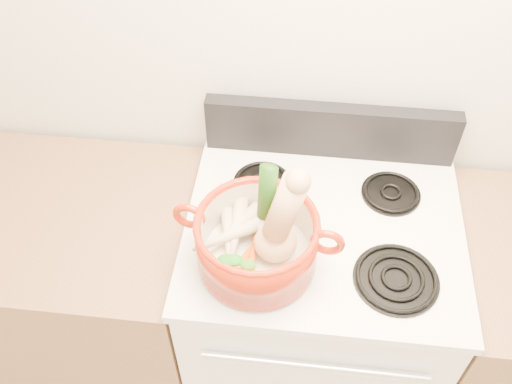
# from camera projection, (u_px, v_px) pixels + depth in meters

# --- Properties ---
(wall_back) EXTENTS (3.50, 0.02, 2.60)m
(wall_back) POSITION_uv_depth(u_px,v_px,m) (340.00, 48.00, 1.57)
(wall_back) COLOR silver
(wall_back) RESTS_ON floor
(stove_body) EXTENTS (0.76, 0.65, 0.92)m
(stove_body) POSITION_uv_depth(u_px,v_px,m) (312.00, 314.00, 1.96)
(stove_body) COLOR white
(stove_body) RESTS_ON floor
(cooktop) EXTENTS (0.78, 0.67, 0.03)m
(cooktop) POSITION_uv_depth(u_px,v_px,m) (324.00, 229.00, 1.61)
(cooktop) COLOR white
(cooktop) RESTS_ON stove_body
(control_backsplash) EXTENTS (0.76, 0.05, 0.18)m
(control_backsplash) POSITION_uv_depth(u_px,v_px,m) (330.00, 130.00, 1.73)
(control_backsplash) COLOR black
(control_backsplash) RESTS_ON cooktop
(oven_handle) EXTENTS (0.60, 0.02, 0.02)m
(oven_handle) POSITION_uv_depth(u_px,v_px,m) (314.00, 366.00, 1.50)
(oven_handle) COLOR silver
(oven_handle) RESTS_ON stove_body
(counter_left) EXTENTS (1.36, 0.65, 0.90)m
(counter_left) POSITION_uv_depth(u_px,v_px,m) (14.00, 286.00, 2.05)
(counter_left) COLOR brown
(counter_left) RESTS_ON floor
(burner_front_left) EXTENTS (0.22, 0.22, 0.02)m
(burner_front_left) POSITION_uv_depth(u_px,v_px,m) (250.00, 265.00, 1.50)
(burner_front_left) COLOR black
(burner_front_left) RESTS_ON cooktop
(burner_front_right) EXTENTS (0.22, 0.22, 0.02)m
(burner_front_right) POSITION_uv_depth(u_px,v_px,m) (396.00, 278.00, 1.47)
(burner_front_right) COLOR black
(burner_front_right) RESTS_ON cooktop
(burner_back_left) EXTENTS (0.17, 0.17, 0.02)m
(burner_back_left) POSITION_uv_depth(u_px,v_px,m) (262.00, 182.00, 1.70)
(burner_back_left) COLOR black
(burner_back_left) RESTS_ON cooktop
(burner_back_right) EXTENTS (0.17, 0.17, 0.02)m
(burner_back_right) POSITION_uv_depth(u_px,v_px,m) (391.00, 192.00, 1.67)
(burner_back_right) COLOR black
(burner_back_right) RESTS_ON cooktop
(dutch_oven) EXTENTS (0.35, 0.35, 0.15)m
(dutch_oven) POSITION_uv_depth(u_px,v_px,m) (257.00, 242.00, 1.44)
(dutch_oven) COLOR #9F1F09
(dutch_oven) RESTS_ON burner_front_left
(pot_handle_left) EXTENTS (0.09, 0.03, 0.09)m
(pot_handle_left) POSITION_uv_depth(u_px,v_px,m) (189.00, 216.00, 1.43)
(pot_handle_left) COLOR #9F1F09
(pot_handle_left) RESTS_ON dutch_oven
(pot_handle_right) EXTENTS (0.09, 0.03, 0.09)m
(pot_handle_right) POSITION_uv_depth(u_px,v_px,m) (327.00, 242.00, 1.38)
(pot_handle_right) COLOR #9F1F09
(pot_handle_right) RESTS_ON dutch_oven
(squash) EXTENTS (0.22, 0.18, 0.30)m
(squash) POSITION_uv_depth(u_px,v_px,m) (277.00, 219.00, 1.37)
(squash) COLOR tan
(squash) RESTS_ON dutch_oven
(leek) EXTENTS (0.06, 0.09, 0.29)m
(leek) POSITION_uv_depth(u_px,v_px,m) (266.00, 211.00, 1.38)
(leek) COLOR silver
(leek) RESTS_ON dutch_oven
(ginger) EXTENTS (0.09, 0.07, 0.05)m
(ginger) POSITION_uv_depth(u_px,v_px,m) (266.00, 224.00, 1.51)
(ginger) COLOR tan
(ginger) RESTS_ON dutch_oven
(parsnip_0) EXTENTS (0.07, 0.20, 0.05)m
(parsnip_0) POSITION_uv_depth(u_px,v_px,m) (229.00, 241.00, 1.47)
(parsnip_0) COLOR beige
(parsnip_0) RESTS_ON dutch_oven
(parsnip_1) EXTENTS (0.17, 0.19, 0.06)m
(parsnip_1) POSITION_uv_depth(u_px,v_px,m) (230.00, 232.00, 1.48)
(parsnip_1) COLOR beige
(parsnip_1) RESTS_ON dutch_oven
(parsnip_2) EXTENTS (0.05, 0.22, 0.07)m
(parsnip_2) POSITION_uv_depth(u_px,v_px,m) (237.00, 226.00, 1.48)
(parsnip_2) COLOR #EEE3C2
(parsnip_2) RESTS_ON dutch_oven
(parsnip_3) EXTENTS (0.20, 0.13, 0.06)m
(parsnip_3) POSITION_uv_depth(u_px,v_px,m) (228.00, 235.00, 1.46)
(parsnip_3) COLOR beige
(parsnip_3) RESTS_ON dutch_oven
(carrot_0) EXTENTS (0.08, 0.16, 0.04)m
(carrot_0) POSITION_uv_depth(u_px,v_px,m) (249.00, 260.00, 1.44)
(carrot_0) COLOR #C35409
(carrot_0) RESTS_ON dutch_oven
(carrot_1) EXTENTS (0.10, 0.16, 0.05)m
(carrot_1) POSITION_uv_depth(u_px,v_px,m) (241.00, 264.00, 1.42)
(carrot_1) COLOR #BD5309
(carrot_1) RESTS_ON dutch_oven
(carrot_2) EXTENTS (0.03, 0.15, 0.04)m
(carrot_2) POSITION_uv_depth(u_px,v_px,m) (252.00, 261.00, 1.43)
(carrot_2) COLOR red
(carrot_2) RESTS_ON dutch_oven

